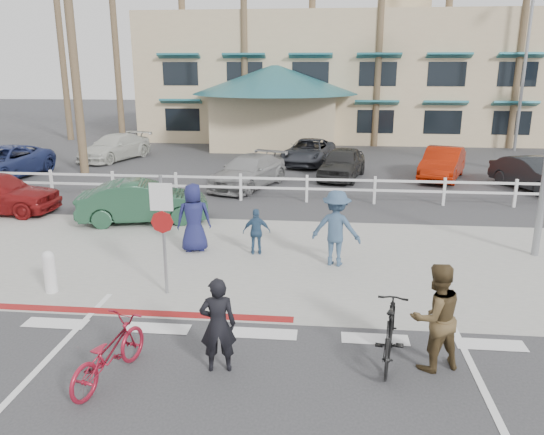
# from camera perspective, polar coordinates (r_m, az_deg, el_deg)

# --- Properties ---
(ground) EXTENTS (140.00, 140.00, 0.00)m
(ground) POSITION_cam_1_polar(r_m,az_deg,el_deg) (9.40, -1.27, -14.17)
(ground) COLOR #333335
(bike_path) EXTENTS (12.00, 16.00, 0.01)m
(bike_path) POSITION_cam_1_polar(r_m,az_deg,el_deg) (7.75, -3.20, -21.52)
(bike_path) COLOR #333335
(bike_path) RESTS_ON ground
(sidewalk_plaza) EXTENTS (22.00, 7.00, 0.01)m
(sidewalk_plaza) POSITION_cam_1_polar(r_m,az_deg,el_deg) (13.46, 1.07, -4.56)
(sidewalk_plaza) COLOR gray
(sidewalk_plaza) RESTS_ON ground
(cross_street) EXTENTS (40.00, 5.00, 0.01)m
(cross_street) POSITION_cam_1_polar(r_m,az_deg,el_deg) (17.26, 2.17, 0.06)
(cross_street) COLOR #333335
(cross_street) RESTS_ON ground
(parking_lot) EXTENTS (50.00, 16.00, 0.01)m
(parking_lot) POSITION_cam_1_polar(r_m,az_deg,el_deg) (26.51, 3.50, 5.65)
(parking_lot) COLOR #333335
(parking_lot) RESTS_ON ground
(curb_red) EXTENTS (7.00, 0.25, 0.02)m
(curb_red) POSITION_cam_1_polar(r_m,az_deg,el_deg) (11.15, -16.20, -9.72)
(curb_red) COLOR maroon
(curb_red) RESTS_ON ground
(rail_fence) EXTENTS (29.40, 0.16, 1.00)m
(rail_fence) POSITION_cam_1_polar(r_m,az_deg,el_deg) (19.05, 4.08, 3.09)
(rail_fence) COLOR silver
(rail_fence) RESTS_ON ground
(building) EXTENTS (28.00, 16.00, 11.30)m
(building) POSITION_cam_1_polar(r_m,az_deg,el_deg) (39.10, 7.55, 17.15)
(building) COLOR #CDB68C
(building) RESTS_ON ground
(sign_post) EXTENTS (0.50, 0.10, 2.90)m
(sign_post) POSITION_cam_1_polar(r_m,az_deg,el_deg) (11.28, -11.61, -1.24)
(sign_post) COLOR gray
(sign_post) RESTS_ON ground
(bollard_0) EXTENTS (0.26, 0.26, 0.95)m
(bollard_0) POSITION_cam_1_polar(r_m,az_deg,el_deg) (12.38, -22.80, -5.41)
(bollard_0) COLOR silver
(bollard_0) RESTS_ON ground
(streetlight_1) EXTENTS (0.60, 2.00, 9.50)m
(streetlight_1) POSITION_cam_1_polar(r_m,az_deg,el_deg) (33.90, 25.54, 14.49)
(streetlight_1) COLOR gray
(streetlight_1) RESTS_ON ground
(palm_0) EXTENTS (4.00, 4.00, 15.00)m
(palm_0) POSITION_cam_1_polar(r_m,az_deg,el_deg) (38.19, -21.97, 19.01)
(palm_0) COLOR #173C18
(palm_0) RESTS_ON ground
(palm_1) EXTENTS (4.00, 4.00, 13.00)m
(palm_1) POSITION_cam_1_polar(r_m,az_deg,el_deg) (35.59, -16.54, 18.17)
(palm_1) COLOR #173C18
(palm_1) RESTS_ON ground
(palm_2) EXTENTS (4.00, 4.00, 16.00)m
(palm_2) POSITION_cam_1_polar(r_m,az_deg,el_deg) (35.40, -9.66, 21.03)
(palm_2) COLOR #173C18
(palm_2) RESTS_ON ground
(palm_3) EXTENTS (4.00, 4.00, 14.00)m
(palm_3) POSITION_cam_1_polar(r_m,az_deg,el_deg) (33.53, -3.03, 19.80)
(palm_3) COLOR #173C18
(palm_3) RESTS_ON ground
(palm_4) EXTENTS (4.00, 4.00, 15.00)m
(palm_4) POSITION_cam_1_polar(r_m,az_deg,el_deg) (34.20, 4.32, 20.54)
(palm_4) COLOR #173C18
(palm_4) RESTS_ON ground
(palm_5) EXTENTS (4.00, 4.00, 13.00)m
(palm_5) POSITION_cam_1_polar(r_m,az_deg,el_deg) (33.26, 11.52, 18.69)
(palm_5) COLOR #173C18
(palm_5) RESTS_ON ground
(palm_7) EXTENTS (4.00, 4.00, 14.00)m
(palm_7) POSITION_cam_1_polar(r_m,az_deg,el_deg) (34.92, 25.44, 18.21)
(palm_7) COLOR #173C18
(palm_7) RESTS_ON ground
(palm_10) EXTENTS (4.00, 4.00, 12.00)m
(palm_10) POSITION_cam_1_polar(r_m,az_deg,el_deg) (25.60, -20.77, 17.82)
(palm_10) COLOR #173C18
(palm_10) RESTS_ON ground
(bike_red) EXTENTS (1.05, 1.89, 0.94)m
(bike_red) POSITION_cam_1_polar(r_m,az_deg,el_deg) (8.79, -17.19, -13.72)
(bike_red) COLOR maroon
(bike_red) RESTS_ON ground
(rider_red) EXTENTS (0.64, 0.48, 1.59)m
(rider_red) POSITION_cam_1_polar(r_m,az_deg,el_deg) (8.56, -5.83, -11.43)
(rider_red) COLOR black
(rider_red) RESTS_ON ground
(bike_black) EXTENTS (0.80, 1.82, 1.06)m
(bike_black) POSITION_cam_1_polar(r_m,az_deg,el_deg) (9.07, 12.58, -11.98)
(bike_black) COLOR black
(bike_black) RESTS_ON ground
(rider_black) EXTENTS (1.07, 0.96, 1.79)m
(rider_black) POSITION_cam_1_polar(r_m,az_deg,el_deg) (8.92, 17.16, -10.18)
(rider_black) COLOR brown
(rider_black) RESTS_ON ground
(pedestrian_a) EXTENTS (1.34, 0.97, 1.88)m
(pedestrian_a) POSITION_cam_1_polar(r_m,az_deg,el_deg) (12.95, 6.91, -1.16)
(pedestrian_a) COLOR #354E6B
(pedestrian_a) RESTS_ON ground
(pedestrian_child) EXTENTS (0.75, 0.39, 1.22)m
(pedestrian_child) POSITION_cam_1_polar(r_m,az_deg,el_deg) (13.68, -1.67, -1.55)
(pedestrian_child) COLOR #315071
(pedestrian_child) RESTS_ON ground
(pedestrian_b) EXTENTS (1.01, 0.79, 1.83)m
(pedestrian_b) POSITION_cam_1_polar(r_m,az_deg,el_deg) (13.99, -8.41, -0.02)
(pedestrian_b) COLOR #1A1C4B
(pedestrian_b) RESTS_ON ground
(car_white_sedan) EXTENTS (4.20, 2.33, 1.31)m
(car_white_sedan) POSITION_cam_1_polar(r_m,az_deg,el_deg) (17.02, -13.65, 1.66)
(car_white_sedan) COLOR #1D412C
(car_white_sedan) RESTS_ON ground
(lot_car_0) EXTENTS (2.75, 5.24, 1.41)m
(lot_car_0) POSITION_cam_1_polar(r_m,az_deg,el_deg) (25.92, -27.05, 5.27)
(lot_car_0) COLOR navy
(lot_car_0) RESTS_ON ground
(lot_car_1) EXTENTS (3.23, 4.71, 1.27)m
(lot_car_1) POSITION_cam_1_polar(r_m,az_deg,el_deg) (21.50, -2.55, 4.95)
(lot_car_1) COLOR gray
(lot_car_1) RESTS_ON ground
(lot_car_2) EXTENTS (2.43, 4.19, 1.34)m
(lot_car_2) POSITION_cam_1_polar(r_m,az_deg,el_deg) (23.38, 7.56, 5.81)
(lot_car_2) COLOR black
(lot_car_2) RESTS_ON ground
(lot_car_3) EXTENTS (2.77, 4.38, 1.36)m
(lot_car_3) POSITION_cam_1_polar(r_m,az_deg,el_deg) (24.19, 17.87, 5.55)
(lot_car_3) COLOR #911703
(lot_car_3) RESTS_ON ground
(lot_car_4) EXTENTS (3.16, 4.88, 1.31)m
(lot_car_4) POSITION_cam_1_polar(r_m,az_deg,el_deg) (29.12, -16.57, 7.25)
(lot_car_4) COLOR silver
(lot_car_4) RESTS_ON ground
(lot_car_5) EXTENTS (2.90, 4.78, 1.24)m
(lot_car_5) POSITION_cam_1_polar(r_m,az_deg,el_deg) (26.72, 3.96, 7.06)
(lot_car_5) COLOR #2D2F36
(lot_car_5) RESTS_ON ground
(lot_car_6) EXTENTS (2.64, 4.13, 1.29)m
(lot_car_6) POSITION_cam_1_polar(r_m,az_deg,el_deg) (23.31, 26.37, 4.19)
(lot_car_6) COLOR black
(lot_car_6) RESTS_ON ground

